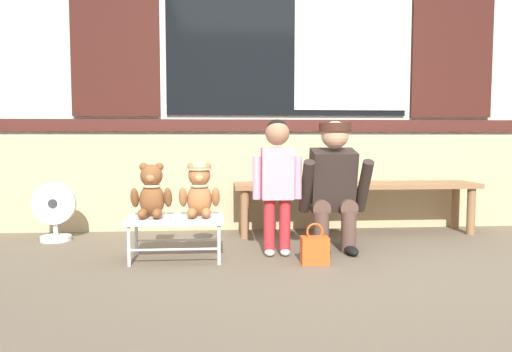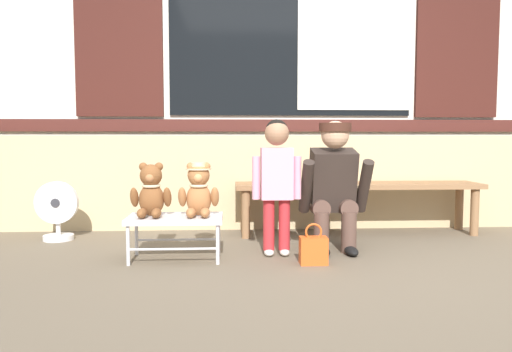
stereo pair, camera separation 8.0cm
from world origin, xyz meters
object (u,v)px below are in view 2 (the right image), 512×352
object	(u,v)px
small_display_bench	(175,221)
teddy_bear_plain	(151,192)
wooden_bench_long	(358,191)
floor_fan	(57,211)
adult_crouching	(335,185)
child_standing	(277,172)
teddy_bear_with_hat	(199,190)
handbag_on_ground	(313,250)

from	to	relation	value
small_display_bench	teddy_bear_plain	world-z (taller)	teddy_bear_plain
wooden_bench_long	floor_fan	xyz separation A→B (m)	(-2.50, -0.14, -0.13)
wooden_bench_long	floor_fan	distance (m)	2.50
adult_crouching	wooden_bench_long	bearing A→B (deg)	61.34
child_standing	floor_fan	xyz separation A→B (m)	(-1.72, 0.61, -0.35)
small_display_bench	teddy_bear_plain	xyz separation A→B (m)	(-0.16, 0.00, 0.20)
teddy_bear_plain	teddy_bear_with_hat	world-z (taller)	same
child_standing	adult_crouching	bearing A→B (deg)	16.48
wooden_bench_long	child_standing	distance (m)	1.10
teddy_bear_with_hat	adult_crouching	xyz separation A→B (m)	(0.98, 0.21, 0.01)
teddy_bear_plain	handbag_on_ground	size ratio (longest dim) A/B	1.34
teddy_bear_with_hat	adult_crouching	bearing A→B (deg)	12.13
small_display_bench	child_standing	bearing A→B (deg)	6.74
small_display_bench	wooden_bench_long	bearing A→B (deg)	29.34
teddy_bear_plain	adult_crouching	distance (m)	1.32
adult_crouching	handbag_on_ground	size ratio (longest dim) A/B	3.49
small_display_bench	handbag_on_ground	size ratio (longest dim) A/B	2.35
child_standing	teddy_bear_with_hat	bearing A→B (deg)	-171.51
small_display_bench	teddy_bear_with_hat	size ratio (longest dim) A/B	1.76
small_display_bench	teddy_bear_plain	bearing A→B (deg)	179.49
wooden_bench_long	teddy_bear_plain	world-z (taller)	teddy_bear_plain
wooden_bench_long	adult_crouching	bearing A→B (deg)	-118.66
teddy_bear_plain	child_standing	world-z (taller)	child_standing
wooden_bench_long	teddy_bear_with_hat	xyz separation A→B (m)	(-1.32, -0.83, 0.10)
teddy_bear_plain	adult_crouching	xyz separation A→B (m)	(1.30, 0.21, 0.02)
small_display_bench	teddy_bear_with_hat	world-z (taller)	teddy_bear_with_hat
child_standing	adult_crouching	xyz separation A→B (m)	(0.44, 0.13, -0.11)
adult_crouching	floor_fan	world-z (taller)	adult_crouching
child_standing	adult_crouching	size ratio (longest dim) A/B	1.01
wooden_bench_long	floor_fan	size ratio (longest dim) A/B	4.37
teddy_bear_with_hat	floor_fan	xyz separation A→B (m)	(-1.18, 0.69, -0.23)
child_standing	floor_fan	size ratio (longest dim) A/B	2.00
teddy_bear_plain	floor_fan	bearing A→B (deg)	141.31
wooden_bench_long	small_display_bench	size ratio (longest dim) A/B	3.28
handbag_on_ground	wooden_bench_long	bearing A→B (deg)	61.07
teddy_bear_plain	teddy_bear_with_hat	size ratio (longest dim) A/B	1.00
floor_fan	teddy_bear_with_hat	bearing A→B (deg)	-30.24
handbag_on_ground	floor_fan	distance (m)	2.13
wooden_bench_long	handbag_on_ground	size ratio (longest dim) A/B	7.72
wooden_bench_long	small_display_bench	distance (m)	1.70
floor_fan	teddy_bear_plain	bearing A→B (deg)	-38.69
teddy_bear_with_hat	teddy_bear_plain	bearing A→B (deg)	-179.87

